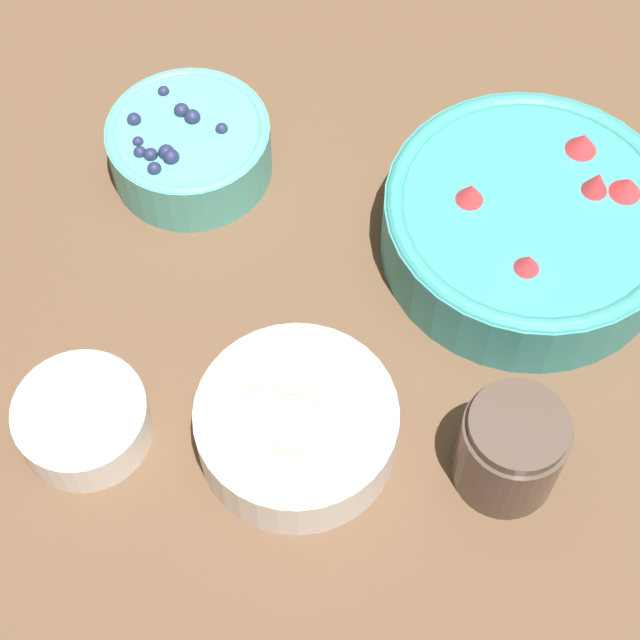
{
  "coord_description": "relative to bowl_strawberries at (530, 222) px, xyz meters",
  "views": [
    {
      "loc": [
        -0.01,
        0.5,
        0.82
      ],
      "look_at": [
        0.07,
        0.05,
        0.04
      ],
      "focal_mm": 60.0,
      "sensor_mm": 36.0,
      "label": 1
    }
  ],
  "objects": [
    {
      "name": "jar_chocolate",
      "position": [
        -0.0,
        0.23,
        0.0
      ],
      "size": [
        0.08,
        0.08,
        0.09
      ],
      "color": "#4C3D33",
      "rests_on": "ground_plane"
    },
    {
      "name": "bowl_bananas",
      "position": [
        0.17,
        0.23,
        -0.01
      ],
      "size": [
        0.16,
        0.16,
        0.06
      ],
      "color": "white",
      "rests_on": "ground_plane"
    },
    {
      "name": "bowl_blueberries",
      "position": [
        0.32,
        -0.04,
        -0.01
      ],
      "size": [
        0.15,
        0.15,
        0.07
      ],
      "color": "#56B7A8",
      "rests_on": "ground_plane"
    },
    {
      "name": "ground_plane",
      "position": [
        0.1,
        0.08,
        -0.04
      ],
      "size": [
        4.0,
        4.0,
        0.0
      ],
      "primitive_type": "plane",
      "color": "brown"
    },
    {
      "name": "bowl_cream",
      "position": [
        0.35,
        0.25,
        -0.01
      ],
      "size": [
        0.11,
        0.11,
        0.05
      ],
      "color": "white",
      "rests_on": "ground_plane"
    },
    {
      "name": "bowl_strawberries",
      "position": [
        0.0,
        0.0,
        0.0
      ],
      "size": [
        0.26,
        0.26,
        0.09
      ],
      "color": "teal",
      "rests_on": "ground_plane"
    }
  ]
}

